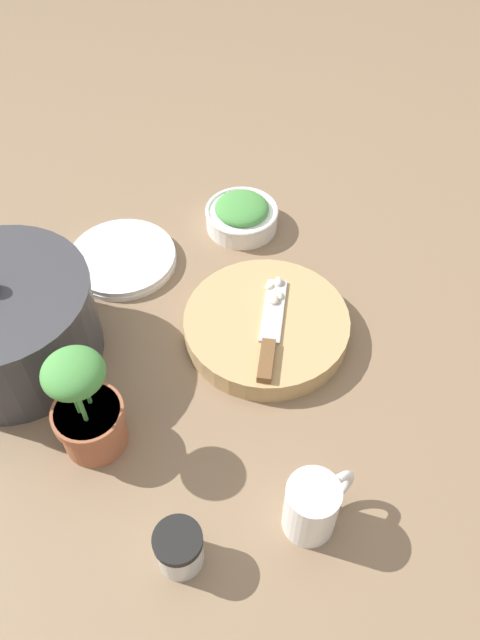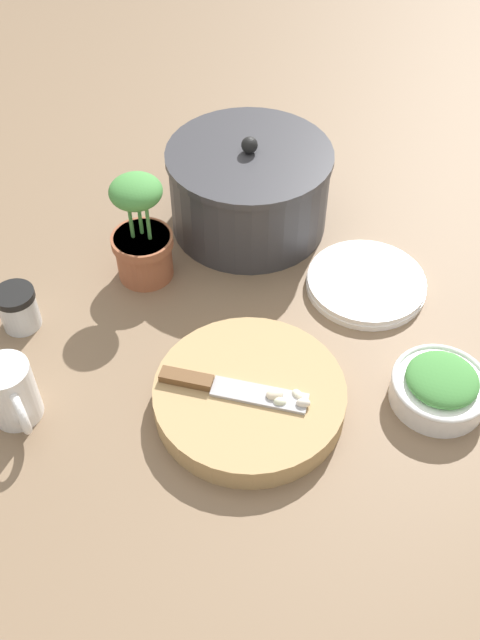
# 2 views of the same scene
# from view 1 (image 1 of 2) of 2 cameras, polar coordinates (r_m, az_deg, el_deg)

# --- Properties ---
(ground_plane) EXTENTS (5.00, 5.00, 0.00)m
(ground_plane) POSITION_cam_1_polar(r_m,az_deg,el_deg) (1.04, -2.70, -2.61)
(ground_plane) COLOR #7F664C
(cutting_board) EXTENTS (0.27, 0.27, 0.04)m
(cutting_board) POSITION_cam_1_polar(r_m,az_deg,el_deg) (1.04, 2.42, -0.55)
(cutting_board) COLOR tan
(cutting_board) RESTS_ON ground_plane
(chef_knife) EXTENTS (0.21, 0.08, 0.01)m
(chef_knife) POSITION_cam_1_polar(r_m,az_deg,el_deg) (1.00, 2.77, -1.28)
(chef_knife) COLOR brown
(chef_knife) RESTS_ON cutting_board
(garlic_cloves) EXTENTS (0.06, 0.03, 0.01)m
(garlic_cloves) POSITION_cam_1_polar(r_m,az_deg,el_deg) (1.05, 3.23, 2.54)
(garlic_cloves) COLOR silver
(garlic_cloves) RESTS_ON cutting_board
(herb_bowl) EXTENTS (0.14, 0.14, 0.06)m
(herb_bowl) POSITION_cam_1_polar(r_m,az_deg,el_deg) (1.22, 0.17, 9.60)
(herb_bowl) COLOR white
(herb_bowl) RESTS_ON ground_plane
(spice_jar) EXTENTS (0.06, 0.06, 0.07)m
(spice_jar) POSITION_cam_1_polar(r_m,az_deg,el_deg) (0.84, -5.57, -20.08)
(spice_jar) COLOR silver
(spice_jar) RESTS_ON ground_plane
(coffee_mug) EXTENTS (0.08, 0.10, 0.10)m
(coffee_mug) POSITION_cam_1_polar(r_m,az_deg,el_deg) (0.85, 6.71, -16.52)
(coffee_mug) COLOR white
(coffee_mug) RESTS_ON ground_plane
(plate_stack) EXTENTS (0.20, 0.20, 0.02)m
(plate_stack) POSITION_cam_1_polar(r_m,az_deg,el_deg) (1.18, -10.69, 5.57)
(plate_stack) COLOR white
(plate_stack) RESTS_ON ground_plane
(stock_pot) EXTENTS (0.29, 0.29, 0.18)m
(stock_pot) POSITION_cam_1_polar(r_m,az_deg,el_deg) (1.03, -20.62, -0.29)
(stock_pot) COLOR #38383D
(stock_pot) RESTS_ON ground_plane
(potted_herb) EXTENTS (0.10, 0.10, 0.20)m
(potted_herb) POSITION_cam_1_polar(r_m,az_deg,el_deg) (0.90, -13.84, -8.07)
(potted_herb) COLOR #A35B3D
(potted_herb) RESTS_ON ground_plane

